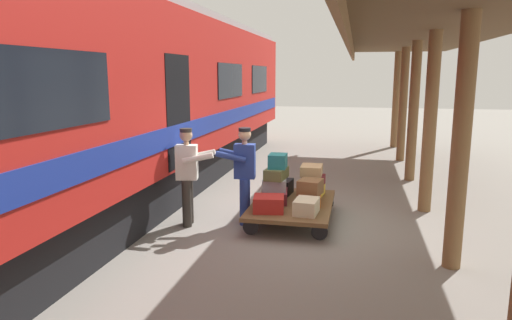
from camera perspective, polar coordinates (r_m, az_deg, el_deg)
name	(u,v)px	position (r m, az deg, el deg)	size (l,w,h in m)	color
ground_plane	(305,225)	(8.23, 6.03, -7.98)	(60.00, 60.00, 0.00)	gray
platform_canopy	(446,32)	(7.89, 22.43, 14.40)	(3.20, 19.80, 3.56)	brown
train_car	(102,104)	(9.04, -18.45, 6.56)	(3.02, 19.93, 4.00)	#B21E19
luggage_cart	(292,205)	(8.34, 4.50, -5.60)	(1.41, 2.16, 0.34)	brown
suitcase_orange_carryall	(310,199)	(8.26, 6.69, -4.78)	(0.39, 0.54, 0.19)	#CC6B23
suitcase_red_plastic	(269,204)	(7.77, 1.58, -5.42)	(0.50, 0.45, 0.26)	#AD231E
suitcase_burgundy_valise	(275,196)	(8.34, 2.35, -4.49)	(0.44, 0.58, 0.21)	maroon
suitcase_black_hardshell	(280,187)	(8.90, 3.02, -3.30)	(0.43, 0.44, 0.28)	black
suitcase_cream_canvas	(306,206)	(7.69, 6.25, -5.73)	(0.37, 0.51, 0.24)	beige
suitcase_yellow_case	(313,190)	(8.83, 7.08, -3.70)	(0.36, 0.52, 0.21)	gold
suitcase_gray_aluminum	(274,185)	(8.31, 2.29, -3.06)	(0.42, 0.38, 0.21)	#9EA0A5
suitcase_olive_duffel	(276,173)	(8.29, 2.54, -1.67)	(0.33, 0.55, 0.20)	brown
suitcase_maroon_trunk	(313,180)	(8.77, 7.12, -2.44)	(0.38, 0.37, 0.19)	maroon
suitcase_tan_vintage	(312,170)	(8.71, 6.89, -1.26)	(0.39, 0.51, 0.19)	tan
suitcase_brown_leather	(310,187)	(8.19, 6.72, -3.32)	(0.38, 0.42, 0.26)	brown
suitcase_teal_softside	(278,161)	(8.26, 2.71, -0.13)	(0.31, 0.38, 0.25)	#1E666B
porter_in_overalls	(244,172)	(8.05, -1.53, -1.51)	(0.70, 0.48, 1.70)	navy
porter_by_door	(188,173)	(8.04, -8.38, -1.63)	(0.71, 0.51, 1.70)	#332D28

